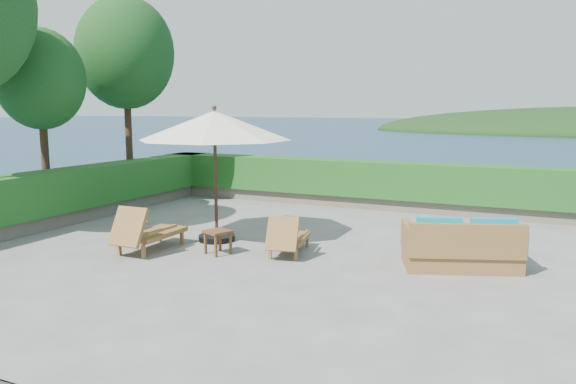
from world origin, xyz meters
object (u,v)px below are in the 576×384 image
at_px(patio_umbrella, 215,127).
at_px(wicker_loveseat, 462,248).
at_px(side_table, 218,235).
at_px(lounge_left, 146,232).
at_px(lounge_right, 288,237).

distance_m(patio_umbrella, wicker_loveseat, 5.52).
bearing_deg(side_table, patio_umbrella, 123.70).
distance_m(lounge_left, wicker_loveseat, 6.06).
xyz_separation_m(side_table, wicker_loveseat, (4.49, 0.97, -0.01)).
height_order(patio_umbrella, lounge_right, patio_umbrella).
xyz_separation_m(lounge_right, side_table, (-1.26, -0.55, 0.04)).
bearing_deg(lounge_right, lounge_left, -171.69).
relative_size(lounge_left, lounge_right, 1.10).
bearing_deg(lounge_left, lounge_right, 19.45).
height_order(lounge_left, side_table, lounge_left).
bearing_deg(wicker_loveseat, patio_umbrella, 159.66).
relative_size(patio_umbrella, side_table, 7.31).
bearing_deg(patio_umbrella, lounge_left, -119.22).
relative_size(lounge_left, wicker_loveseat, 0.76).
bearing_deg(wicker_loveseat, lounge_right, 166.95).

